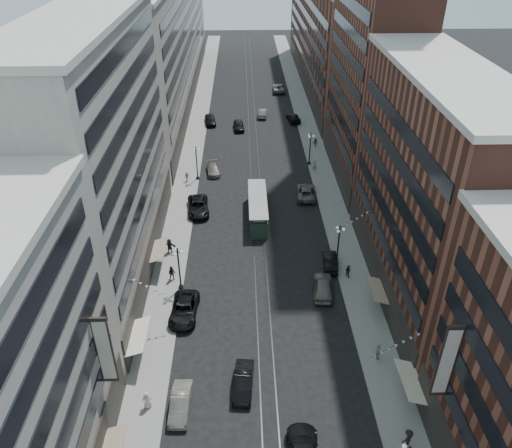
{
  "coord_description": "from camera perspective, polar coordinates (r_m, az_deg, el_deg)",
  "views": [
    {
      "loc": [
        -1.92,
        -16.19,
        36.74
      ],
      "look_at": [
        -0.51,
        33.68,
        5.0
      ],
      "focal_mm": 35.0,
      "sensor_mm": 36.0,
      "label": 1
    }
  ],
  "objects": [
    {
      "name": "sidewalk_west",
      "position": [
        94.11,
        -7.13,
        9.28
      ],
      "size": [
        4.0,
        180.0,
        0.15
      ],
      "primitive_type": "cube",
      "color": "gray",
      "rests_on": "ground"
    },
    {
      "name": "car_11",
      "position": [
        75.04,
        5.75,
        3.68
      ],
      "size": [
        3.2,
        6.04,
        1.62
      ],
      "primitive_type": "imported",
      "rotation": [
        0.0,
        0.0,
        3.05
      ],
      "color": "#625E57",
      "rests_on": "ground"
    },
    {
      "name": "building_west_mid",
      "position": [
        56.25,
        -17.16,
        7.12
      ],
      "size": [
        8.0,
        36.0,
        28.0
      ],
      "primitive_type": "cube",
      "color": "#A49F92",
      "rests_on": "ground"
    },
    {
      "name": "lamppost_se_far",
      "position": [
        59.82,
        9.39,
        -2.26
      ],
      "size": [
        1.03,
        1.14,
        5.52
      ],
      "color": "black",
      "rests_on": "sidewalk_east"
    },
    {
      "name": "car_4",
      "position": [
        56.71,
        7.65,
        -7.1
      ],
      "size": [
        2.71,
        5.42,
        1.77
      ],
      "primitive_type": "imported",
      "rotation": [
        0.0,
        0.0,
        3.02
      ],
      "color": "slate",
      "rests_on": "ground"
    },
    {
      "name": "car_9",
      "position": [
        102.21,
        -5.27,
        11.79
      ],
      "size": [
        2.7,
        5.38,
        1.76
      ],
      "primitive_type": "imported",
      "rotation": [
        0.0,
        0.0,
        0.12
      ],
      "color": "black",
      "rests_on": "ground"
    },
    {
      "name": "car_12",
      "position": [
        103.42,
        4.3,
        12.03
      ],
      "size": [
        2.85,
        5.68,
        1.58
      ],
      "primitive_type": "imported",
      "rotation": [
        0.0,
        0.0,
        3.26
      ],
      "color": "black",
      "rests_on": "ground"
    },
    {
      "name": "ground",
      "position": [
        84.61,
        -0.16,
        6.73
      ],
      "size": [
        220.0,
        220.0,
        0.0
      ],
      "primitive_type": "plane",
      "color": "black",
      "rests_on": "ground"
    },
    {
      "name": "lamppost_sw_far",
      "position": [
        56.02,
        -8.79,
        -4.9
      ],
      "size": [
        1.03,
        1.14,
        5.52
      ],
      "color": "black",
      "rests_on": "sidewalk_west"
    },
    {
      "name": "car_14",
      "position": [
        105.69,
        0.76,
        12.56
      ],
      "size": [
        2.02,
        4.81,
        1.55
      ],
      "primitive_type": "imported",
      "rotation": [
        0.0,
        0.0,
        3.06
      ],
      "color": "#65655A",
      "rests_on": "ground"
    },
    {
      "name": "pedestrian_1",
      "position": [
        46.31,
        -12.35,
        -19.03
      ],
      "size": [
        0.94,
        0.63,
        1.78
      ],
      "primitive_type": "imported",
      "rotation": [
        0.0,
        0.0,
        3.32
      ],
      "color": "beige",
      "rests_on": "sidewalk_west"
    },
    {
      "name": "pedestrian_9",
      "position": [
        91.59,
        6.81,
        9.22
      ],
      "size": [
        1.06,
        0.53,
        1.58
      ],
      "primitive_type": "imported",
      "rotation": [
        0.0,
        0.0,
        0.11
      ],
      "color": "black",
      "rests_on": "sidewalk_east"
    },
    {
      "name": "building_east_tower",
      "position": [
        76.27,
        13.59,
        19.72
      ],
      "size": [
        8.0,
        26.0,
        42.0
      ],
      "primitive_type": "cube",
      "color": "brown",
      "rests_on": "ground"
    },
    {
      "name": "sidewalk_east",
      "position": [
        94.55,
        6.45,
        9.44
      ],
      "size": [
        4.0,
        180.0,
        0.15
      ],
      "primitive_type": "cube",
      "color": "gray",
      "rests_on": "ground"
    },
    {
      "name": "pedestrian_2",
      "position": [
        58.56,
        -9.57,
        -5.59
      ],
      "size": [
        0.92,
        0.53,
        1.86
      ],
      "primitive_type": "imported",
      "rotation": [
        0.0,
        0.0,
        -0.04
      ],
      "color": "black",
      "rests_on": "sidewalk_west"
    },
    {
      "name": "lamppost_sw_mid",
      "position": [
        79.08,
        -6.8,
        7.04
      ],
      "size": [
        1.03,
        1.14,
        5.52
      ],
      "color": "black",
      "rests_on": "sidewalk_west"
    },
    {
      "name": "car_13",
      "position": [
        99.07,
        -1.99,
        11.19
      ],
      "size": [
        2.3,
        5.0,
        1.66
      ],
      "primitive_type": "imported",
      "rotation": [
        0.0,
        0.0,
        0.07
      ],
      "color": "black",
      "rests_on": "ground"
    },
    {
      "name": "pedestrian_7",
      "position": [
        59.37,
        10.47,
        -5.29
      ],
      "size": [
        0.8,
        0.84,
        1.55
      ],
      "primitive_type": "imported",
      "rotation": [
        0.0,
        0.0,
        2.27
      ],
      "color": "black",
      "rests_on": "sidewalk_east"
    },
    {
      "name": "building_east_far",
      "position": [
        125.13,
        7.6,
        20.8
      ],
      "size": [
        8.0,
        72.0,
        24.0
      ],
      "primitive_type": "cube",
      "color": "brown",
      "rests_on": "ground"
    },
    {
      "name": "car_7",
      "position": [
        71.28,
        -6.62,
        2.01
      ],
      "size": [
        3.53,
        6.52,
        1.74
      ],
      "primitive_type": "imported",
      "rotation": [
        0.0,
        0.0,
        0.11
      ],
      "color": "black",
      "rests_on": "ground"
    },
    {
      "name": "streetcar",
      "position": [
        69.15,
        0.19,
        1.77
      ],
      "size": [
        2.49,
        11.27,
        3.12
      ],
      "color": "#253A2B",
      "rests_on": "ground"
    },
    {
      "name": "car_5",
      "position": [
        46.91,
        -1.45,
        -17.57
      ],
      "size": [
        2.09,
        4.96,
        1.59
      ],
      "primitive_type": "imported",
      "rotation": [
        0.0,
        0.0,
        -0.09
      ],
      "color": "black",
      "rests_on": "ground"
    },
    {
      "name": "pedestrian_6",
      "position": [
        79.59,
        -7.88,
        5.41
      ],
      "size": [
        0.99,
        0.57,
        1.59
      ],
      "primitive_type": "imported",
      "rotation": [
        0.0,
        0.0,
        3.3
      ],
      "color": "#B1AA93",
      "rests_on": "sidewalk_west"
    },
    {
      "name": "rail_west",
      "position": [
        93.7,
        -0.76,
        9.38
      ],
      "size": [
        0.12,
        180.0,
        0.02
      ],
      "primitive_type": "cube",
      "color": "#2D2D33",
      "rests_on": "ground"
    },
    {
      "name": "car_1",
      "position": [
        45.95,
        -8.63,
        -19.58
      ],
      "size": [
        1.78,
        4.72,
        1.54
      ],
      "primitive_type": "imported",
      "rotation": [
        0.0,
        0.0,
        -0.03
      ],
      "color": "gray",
      "rests_on": "ground"
    },
    {
      "name": "lamppost_se_mid",
      "position": [
        84.03,
        6.19,
        8.67
      ],
      "size": [
        1.03,
        1.14,
        5.52
      ],
      "color": "black",
      "rests_on": "sidewalk_east"
    },
    {
      "name": "pedestrian_5",
      "position": [
        63.08,
        -9.87,
        -2.47
      ],
      "size": [
        1.86,
        0.83,
        1.93
      ],
      "primitive_type": "imported",
      "rotation": [
        0.0,
        0.0,
        -0.18
      ],
      "color": "black",
      "rests_on": "sidewalk_west"
    },
    {
      "name": "building_east_mid",
      "position": [
        54.06,
        19.1,
        3.31
      ],
      "size": [
        8.0,
        30.0,
        24.0
      ],
      "primitive_type": "cube",
      "color": "brown",
      "rests_on": "ground"
    },
    {
      "name": "car_2",
      "position": [
        54.01,
        -8.21,
        -9.63
      ],
      "size": [
        3.04,
        6.08,
        1.65
      ],
      "primitive_type": "imported",
      "rotation": [
        0.0,
        0.0,
        -0.05
      ],
      "color": "black",
      "rests_on": "ground"
    },
    {
      "name": "car_10",
      "position": [
        60.82,
        8.49,
        -4.24
      ],
      "size": [
        1.98,
        4.68,
        1.5
      ],
      "primitive_type": "imported",
      "rotation": [
        0.0,
        0.0,
        3.05
      ],
      "color": "black",
      "rests_on": "ground"
    },
    {
      "name": "pedestrian_4",
      "position": [
        50.24,
        13.8,
        -14.0
      ],
      "size": [
        0.56,
        1.11,
        1.85
      ],
      "primitive_type": "imported",
      "rotation": [
        0.0,
        0.0,
        1.51
      ],
      "color": "#BFB29E",
      "rests_on": "sidewalk_east"
    },
    {
      "name": "car_extra_0",
      "position": [
        121.73,
        2.65,
        15.29
      ],
      "size": [
        3.2,
        6.4,
        1.74
      ],
      "primitive_type": "imported",
      "rotation": [
        0.0,
        0.0,
        3.09
      ],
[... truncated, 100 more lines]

